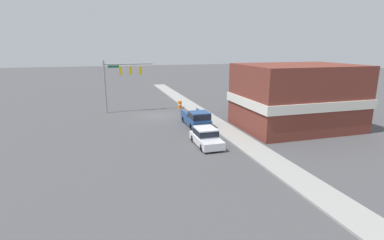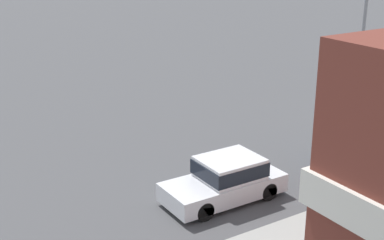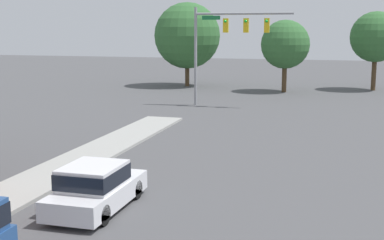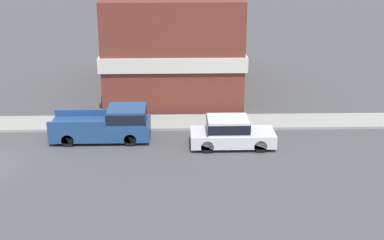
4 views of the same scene
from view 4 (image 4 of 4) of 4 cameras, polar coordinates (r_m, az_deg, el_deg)
sidewalk_curb at (r=32.69m, az=-18.92°, el=-0.40°), size 2.40×60.00×0.14m
car_lead at (r=27.72m, az=4.11°, el=-1.27°), size 1.89×4.36×1.56m
pickup_truck_parked at (r=28.86m, az=-8.77°, el=-0.42°), size 2.05×5.24×1.81m
corner_brick_building at (r=37.66m, az=-1.99°, el=8.39°), size 12.14×8.95×6.74m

